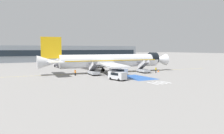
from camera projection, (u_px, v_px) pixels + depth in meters
name	position (u px, v px, depth m)	size (l,w,h in m)	color
ground_plane	(110.00, 73.00, 66.08)	(600.00, 600.00, 0.00)	gray
apron_leadline_yellow	(111.00, 72.00, 67.34)	(0.20, 75.53, 0.01)	gold
apron_stand_patch_blue	(137.00, 77.00, 55.32)	(6.28, 10.74, 0.01)	#2856A8
apron_walkway_bar_0	(153.00, 83.00, 45.99)	(0.44, 3.60, 0.01)	silver
apron_walkway_bar_1	(157.00, 83.00, 46.56)	(0.44, 3.60, 0.01)	silver
apron_walkway_bar_2	(162.00, 82.00, 47.12)	(0.44, 3.60, 0.01)	silver
apron_walkway_bar_3	(166.00, 82.00, 47.69)	(0.44, 3.60, 0.01)	silver
airliner	(109.00, 61.00, 66.80)	(41.97, 34.48, 10.54)	silver
boarding_stairs_forward	(143.00, 69.00, 66.38)	(2.69, 5.40, 4.05)	#ADB2BA
boarding_stairs_aft	(94.00, 72.00, 60.40)	(2.69, 5.40, 3.90)	#ADB2BA
fuel_tanker	(61.00, 63.00, 84.46)	(3.38, 9.21, 3.54)	#38383D
service_van_0	(117.00, 75.00, 50.42)	(2.88, 4.83, 1.98)	silver
service_van_1	(118.00, 71.00, 60.13)	(5.21, 3.12, 1.81)	silver
ground_crew_0	(75.00, 72.00, 58.75)	(0.44, 0.48, 1.69)	black
ground_crew_1	(156.00, 69.00, 66.22)	(0.45, 0.26, 1.75)	black
ground_crew_2	(126.00, 70.00, 63.78)	(0.48, 0.34, 1.78)	#2D2D33
traffic_cone_0	(158.00, 71.00, 69.09)	(0.55, 0.55, 0.61)	orange
terminal_building	(71.00, 53.00, 132.82)	(86.41, 12.10, 9.02)	#89939E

